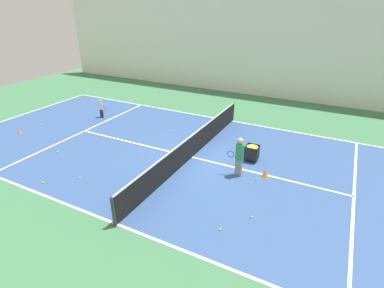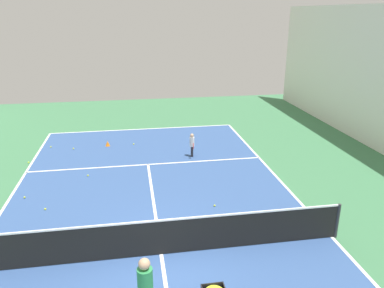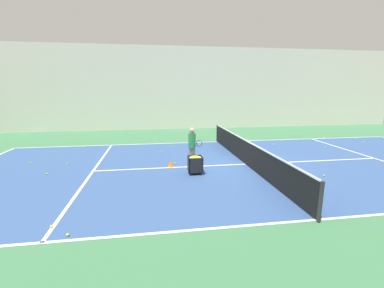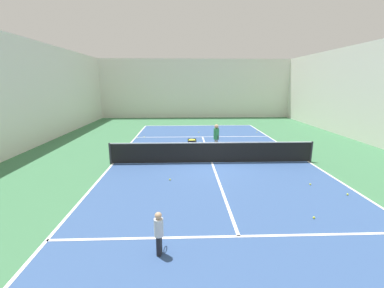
# 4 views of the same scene
# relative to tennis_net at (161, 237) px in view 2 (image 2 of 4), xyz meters

# --- Properties ---
(ground_plane) EXTENTS (39.57, 39.57, 0.00)m
(ground_plane) POSITION_rel_tennis_net_xyz_m (0.00, 0.00, -0.56)
(ground_plane) COLOR #3D754C
(court_playing_area) EXTENTS (10.17, 23.82, 0.00)m
(court_playing_area) POSITION_rel_tennis_net_xyz_m (0.00, 0.00, -0.56)
(court_playing_area) COLOR #335189
(court_playing_area) RESTS_ON ground
(line_baseline_near) EXTENTS (10.17, 0.10, 0.00)m
(line_baseline_near) POSITION_rel_tennis_net_xyz_m (0.00, -11.91, -0.56)
(line_baseline_near) COLOR white
(line_baseline_near) RESTS_ON ground
(line_sideline_left) EXTENTS (0.10, 23.82, 0.00)m
(line_sideline_left) POSITION_rel_tennis_net_xyz_m (-5.08, 0.00, -0.56)
(line_sideline_left) COLOR white
(line_sideline_left) RESTS_ON ground
(line_service_near) EXTENTS (10.17, 0.10, 0.00)m
(line_service_near) POSITION_rel_tennis_net_xyz_m (0.00, -6.55, -0.56)
(line_service_near) COLOR white
(line_service_near) RESTS_ON ground
(line_centre_service) EXTENTS (0.10, 13.10, 0.00)m
(line_centre_service) POSITION_rel_tennis_net_xyz_m (0.00, 0.00, -0.56)
(line_centre_service) COLOR white
(line_centre_service) RESTS_ON ground
(tennis_net) EXTENTS (10.47, 0.10, 1.09)m
(tennis_net) POSITION_rel_tennis_net_xyz_m (0.00, 0.00, 0.00)
(tennis_net) COLOR #2D2D33
(tennis_net) RESTS_ON ground
(player_near_baseline) EXTENTS (0.25, 0.56, 1.11)m
(player_near_baseline) POSITION_rel_tennis_net_xyz_m (-2.07, -7.19, 0.07)
(player_near_baseline) COLOR black
(player_near_baseline) RESTS_ON ground
(coach_at_net) EXTENTS (0.34, 0.65, 1.63)m
(coach_at_net) POSITION_rel_tennis_net_xyz_m (0.51, 2.35, 0.37)
(coach_at_net) COLOR gray
(coach_at_net) RESTS_ON ground
(training_cone_1) EXTENTS (0.22, 0.22, 0.26)m
(training_cone_1) POSITION_rel_tennis_net_xyz_m (1.86, -9.33, -0.43)
(training_cone_1) COLOR orange
(training_cone_1) RESTS_ON ground
(tennis_ball_1) EXTENTS (0.07, 0.07, 0.07)m
(tennis_ball_1) POSITION_rel_tennis_net_xyz_m (0.57, -9.29, -0.53)
(tennis_ball_1) COLOR yellow
(tennis_ball_1) RESTS_ON ground
(tennis_ball_2) EXTENTS (0.07, 0.07, 0.07)m
(tennis_ball_2) POSITION_rel_tennis_net_xyz_m (5.21, -7.59, -0.53)
(tennis_ball_2) COLOR yellow
(tennis_ball_2) RESTS_ON ground
(tennis_ball_7) EXTENTS (0.07, 0.07, 0.07)m
(tennis_ball_7) POSITION_rel_tennis_net_xyz_m (3.49, -9.11, -0.53)
(tennis_ball_7) COLOR yellow
(tennis_ball_7) RESTS_ON ground
(tennis_ball_8) EXTENTS (0.07, 0.07, 0.07)m
(tennis_ball_8) POSITION_rel_tennis_net_xyz_m (3.65, -3.10, -0.53)
(tennis_ball_8) COLOR yellow
(tennis_ball_8) RESTS_ON ground
(tennis_ball_11) EXTENTS (0.07, 0.07, 0.07)m
(tennis_ball_11) POSITION_rel_tennis_net_xyz_m (4.55, -4.11, -0.53)
(tennis_ball_11) COLOR yellow
(tennis_ball_11) RESTS_ON ground
(tennis_ball_12) EXTENTS (0.07, 0.07, 0.07)m
(tennis_ball_12) POSITION_rel_tennis_net_xyz_m (-2.05, -2.39, -0.53)
(tennis_ball_12) COLOR yellow
(tennis_ball_12) RESTS_ON ground
(tennis_ball_16) EXTENTS (0.07, 0.07, 0.07)m
(tennis_ball_16) POSITION_rel_tennis_net_xyz_m (2.48, -5.71, -0.53)
(tennis_ball_16) COLOR yellow
(tennis_ball_16) RESTS_ON ground
(tennis_ball_17) EXTENTS (0.07, 0.07, 0.07)m
(tennis_ball_17) POSITION_rel_tennis_net_xyz_m (4.62, -9.53, -0.53)
(tennis_ball_17) COLOR yellow
(tennis_ball_17) RESTS_ON ground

